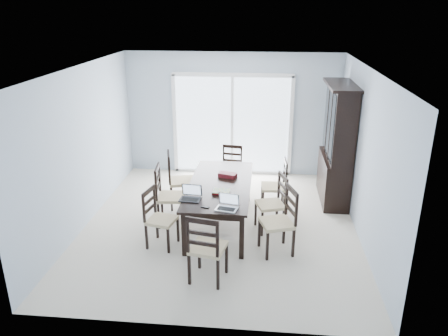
{
  "coord_description": "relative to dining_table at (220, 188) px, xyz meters",
  "views": [
    {
      "loc": [
        0.7,
        -6.53,
        3.49
      ],
      "look_at": [
        0.07,
        0.0,
        1.03
      ],
      "focal_mm": 35.0,
      "sensor_mm": 36.0,
      "label": 1
    }
  ],
  "objects": [
    {
      "name": "floor",
      "position": [
        0.0,
        0.0,
        -0.67
      ],
      "size": [
        5.0,
        5.0,
        0.0
      ],
      "primitive_type": "plane",
      "color": "beige",
      "rests_on": "ground"
    },
    {
      "name": "ceiling",
      "position": [
        0.0,
        0.0,
        1.93
      ],
      "size": [
        5.0,
        5.0,
        0.0
      ],
      "primitive_type": "plane",
      "rotation": [
        3.14,
        0.0,
        0.0
      ],
      "color": "white",
      "rests_on": "back_wall"
    },
    {
      "name": "back_wall",
      "position": [
        0.0,
        2.5,
        0.63
      ],
      "size": [
        4.5,
        0.02,
        2.6
      ],
      "primitive_type": "cube",
      "color": "#A5B5C5",
      "rests_on": "floor"
    },
    {
      "name": "wall_left",
      "position": [
        -2.25,
        0.0,
        0.63
      ],
      "size": [
        0.02,
        5.0,
        2.6
      ],
      "primitive_type": "cube",
      "color": "#A5B5C5",
      "rests_on": "floor"
    },
    {
      "name": "wall_right",
      "position": [
        2.25,
        0.0,
        0.63
      ],
      "size": [
        0.02,
        5.0,
        2.6
      ],
      "primitive_type": "cube",
      "color": "#A5B5C5",
      "rests_on": "floor"
    },
    {
      "name": "balcony",
      "position": [
        0.0,
        3.5,
        -0.72
      ],
      "size": [
        4.5,
        2.0,
        0.1
      ],
      "primitive_type": "cube",
      "color": "gray",
      "rests_on": "ground"
    },
    {
      "name": "railing",
      "position": [
        0.0,
        4.5,
        -0.12
      ],
      "size": [
        4.5,
        0.06,
        1.1
      ],
      "primitive_type": "cube",
      "color": "#99999E",
      "rests_on": "balcony"
    },
    {
      "name": "dining_table",
      "position": [
        0.0,
        0.0,
        0.0
      ],
      "size": [
        1.0,
        2.2,
        0.75
      ],
      "color": "black",
      "rests_on": "floor"
    },
    {
      "name": "china_hutch",
      "position": [
        2.02,
        1.25,
        0.4
      ],
      "size": [
        0.5,
        1.38,
        2.2
      ],
      "color": "black",
      "rests_on": "floor"
    },
    {
      "name": "sliding_door",
      "position": [
        0.0,
        2.48,
        0.41
      ],
      "size": [
        2.52,
        0.05,
        2.18
      ],
      "color": "silver",
      "rests_on": "floor"
    },
    {
      "name": "chair_left_near",
      "position": [
        -0.9,
        -0.73,
        -0.11
      ],
      "size": [
        0.48,
        0.47,
        1.06
      ],
      "rotation": [
        0.0,
        0.0,
        -1.79
      ],
      "color": "black",
      "rests_on": "floor"
    },
    {
      "name": "chair_left_mid",
      "position": [
        -0.91,
        -0.02,
        -0.05
      ],
      "size": [
        0.5,
        0.49,
        1.18
      ],
      "rotation": [
        0.0,
        0.0,
        -1.47
      ],
      "color": "black",
      "rests_on": "floor"
    },
    {
      "name": "chair_left_far",
      "position": [
        -0.87,
        0.66,
        -0.04
      ],
      "size": [
        0.55,
        0.54,
        1.19
      ],
      "rotation": [
        0.0,
        0.0,
        -1.33
      ],
      "color": "black",
      "rests_on": "floor"
    },
    {
      "name": "chair_right_near",
      "position": [
        1.01,
        -0.73,
        -0.05
      ],
      "size": [
        0.57,
        0.56,
        1.17
      ],
      "rotation": [
        0.0,
        0.0,
        1.89
      ],
      "color": "black",
      "rests_on": "floor"
    },
    {
      "name": "chair_right_mid",
      "position": [
        0.92,
        -0.05,
        -0.09
      ],
      "size": [
        0.53,
        0.52,
        1.1
      ],
      "rotation": [
        0.0,
        0.0,
        1.88
      ],
      "color": "black",
      "rests_on": "floor"
    },
    {
      "name": "chair_right_far",
      "position": [
        0.98,
        0.69,
        -0.1
      ],
      "size": [
        0.45,
        0.43,
        1.09
      ],
      "rotation": [
        0.0,
        0.0,
        1.63
      ],
      "color": "black",
      "rests_on": "floor"
    },
    {
      "name": "chair_end_near",
      "position": [
        -0.01,
        -1.64,
        -0.06
      ],
      "size": [
        0.52,
        0.53,
        1.17
      ],
      "rotation": [
        0.0,
        0.0,
        -0.19
      ],
      "color": "black",
      "rests_on": "floor"
    },
    {
      "name": "chair_end_far",
      "position": [
        0.07,
        1.49,
        -0.11
      ],
      "size": [
        0.45,
        0.46,
        1.06
      ],
      "rotation": [
        0.0,
        0.0,
        3.01
      ],
      "color": "black",
      "rests_on": "floor"
    },
    {
      "name": "laptop_dark",
      "position": [
        -0.38,
        -0.67,
        0.13
      ],
      "size": [
        0.33,
        0.24,
        0.21
      ],
      "rotation": [
        0.0,
        0.0,
        -0.08
      ],
      "color": "black",
      "rests_on": "dining_table"
    },
    {
      "name": "laptop_silver",
      "position": [
        0.19,
        -0.94,
        0.13
      ],
      "size": [
        0.34,
        0.27,
        0.21
      ],
      "rotation": [
        0.0,
        0.0,
        -0.2
      ],
      "color": "#B0B0B2",
      "rests_on": "dining_table"
    },
    {
      "name": "book_stack",
      "position": [
        0.05,
        -0.37,
        0.1
      ],
      "size": [
        0.28,
        0.22,
        0.04
      ],
      "rotation": [
        0.0,
        0.0,
        -0.17
      ],
      "color": "maroon",
      "rests_on": "dining_table"
    },
    {
      "name": "cell_phone",
      "position": [
        -0.12,
        -0.9,
        0.08
      ],
      "size": [
        0.13,
        0.08,
        0.01
      ],
      "primitive_type": "cube",
      "rotation": [
        0.0,
        0.0,
        -0.26
      ],
      "color": "black",
      "rests_on": "dining_table"
    },
    {
      "name": "game_box",
      "position": [
        0.1,
        0.3,
        0.11
      ],
      "size": [
        0.33,
        0.23,
        0.07
      ],
      "primitive_type": "cube",
      "rotation": [
        0.0,
        0.0,
        -0.29
      ],
      "color": "#501014",
      "rests_on": "dining_table"
    },
    {
      "name": "hot_tub",
      "position": [
        -0.98,
        3.45,
        -0.17
      ],
      "size": [
        2.07,
        1.88,
        1.01
      ],
      "rotation": [
        0.0,
        0.0,
        0.08
      ],
      "color": "brown",
      "rests_on": "balcony"
    }
  ]
}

